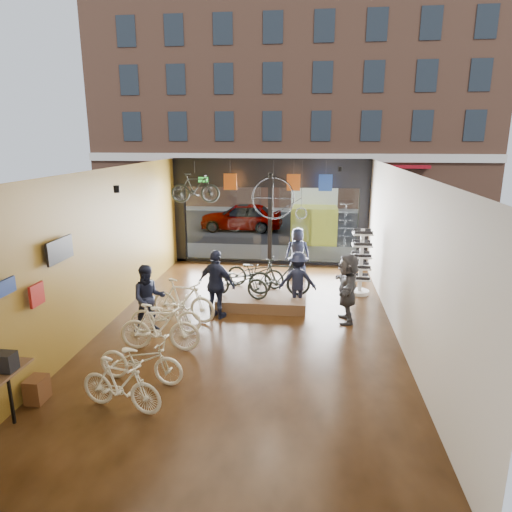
% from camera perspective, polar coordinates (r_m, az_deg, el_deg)
% --- Properties ---
extents(ground_plane, '(7.00, 12.00, 0.04)m').
position_cam_1_polar(ground_plane, '(11.30, -0.92, -9.03)').
color(ground_plane, black).
rests_on(ground_plane, ground).
extents(ceiling, '(7.00, 12.00, 0.04)m').
position_cam_1_polar(ceiling, '(10.38, -1.01, 10.79)').
color(ceiling, black).
rests_on(ceiling, ground).
extents(wall_left, '(0.04, 12.00, 3.80)m').
position_cam_1_polar(wall_left, '(11.66, -18.37, 0.92)').
color(wall_left, olive).
rests_on(wall_left, ground).
extents(wall_right, '(0.04, 12.00, 3.80)m').
position_cam_1_polar(wall_right, '(10.81, 17.87, -0.09)').
color(wall_right, beige).
rests_on(wall_right, ground).
extents(wall_back, '(7.00, 0.04, 3.80)m').
position_cam_1_polar(wall_back, '(5.17, -10.08, -15.95)').
color(wall_back, beige).
rests_on(wall_back, ground).
extents(storefront, '(7.00, 0.26, 3.80)m').
position_cam_1_polar(storefront, '(16.53, 1.77, 5.50)').
color(storefront, black).
rests_on(storefront, ground).
extents(exit_sign, '(0.35, 0.06, 0.18)m').
position_cam_1_polar(exit_sign, '(16.64, -6.61, 9.46)').
color(exit_sign, '#198C26').
rests_on(exit_sign, storefront).
extents(street_road, '(30.00, 18.00, 0.02)m').
position_cam_1_polar(street_road, '(25.70, 3.44, 4.43)').
color(street_road, black).
rests_on(street_road, ground).
extents(sidewalk_near, '(30.00, 2.40, 0.12)m').
position_cam_1_polar(sidewalk_near, '(18.08, 2.05, 0.33)').
color(sidewalk_near, slate).
rests_on(sidewalk_near, ground).
extents(sidewalk_far, '(30.00, 2.00, 0.12)m').
position_cam_1_polar(sidewalk_far, '(29.63, 3.89, 5.91)').
color(sidewalk_far, slate).
rests_on(sidewalk_far, ground).
extents(opposite_building, '(26.00, 5.00, 14.00)m').
position_cam_1_polar(opposite_building, '(31.89, 4.34, 19.02)').
color(opposite_building, brown).
rests_on(opposite_building, ground).
extents(street_car, '(4.07, 1.64, 1.39)m').
position_cam_1_polar(street_car, '(22.83, -1.85, 4.95)').
color(street_car, gray).
rests_on(street_car, street_road).
extents(box_truck, '(2.02, 6.07, 2.39)m').
position_cam_1_polar(box_truck, '(21.52, 7.23, 5.61)').
color(box_truck, silver).
rests_on(box_truck, street_road).
extents(floor_bike_1, '(1.61, 0.77, 0.93)m').
position_cam_1_polar(floor_bike_1, '(8.31, -16.55, -15.16)').
color(floor_bike_1, beige).
rests_on(floor_bike_1, ground_plane).
extents(floor_bike_2, '(1.76, 0.81, 0.89)m').
position_cam_1_polar(floor_bike_2, '(9.08, -14.20, -12.46)').
color(floor_bike_2, beige).
rests_on(floor_bike_2, ground_plane).
extents(floor_bike_3, '(1.78, 0.55, 1.06)m').
position_cam_1_polar(floor_bike_3, '(10.19, -11.93, -8.72)').
color(floor_bike_3, beige).
rests_on(floor_bike_3, ground_plane).
extents(floor_bike_4, '(1.71, 0.68, 0.88)m').
position_cam_1_polar(floor_bike_4, '(11.05, -11.21, -7.28)').
color(floor_bike_4, beige).
rests_on(floor_bike_4, ground_plane).
extents(floor_bike_5, '(1.85, 0.94, 1.07)m').
position_cam_1_polar(floor_bike_5, '(11.70, -9.10, -5.46)').
color(floor_bike_5, beige).
rests_on(floor_bike_5, ground_plane).
extents(display_platform, '(2.40, 1.80, 0.30)m').
position_cam_1_polar(display_platform, '(12.84, 0.87, -5.25)').
color(display_platform, '#4C3622').
rests_on(display_platform, ground_plane).
extents(display_bike_left, '(1.82, 1.05, 0.91)m').
position_cam_1_polar(display_bike_left, '(12.35, -2.23, -3.12)').
color(display_bike_left, black).
rests_on(display_bike_left, display_platform).
extents(display_bike_mid, '(1.71, 0.51, 1.02)m').
position_cam_1_polar(display_bike_mid, '(12.47, 2.92, -2.68)').
color(display_bike_mid, black).
rests_on(display_bike_mid, display_platform).
extents(display_bike_right, '(1.80, 0.93, 0.90)m').
position_cam_1_polar(display_bike_right, '(13.15, -0.08, -2.02)').
color(display_bike_right, black).
rests_on(display_bike_right, display_platform).
extents(customer_1, '(0.98, 0.88, 1.63)m').
position_cam_1_polar(customer_1, '(11.12, -13.26, -5.20)').
color(customer_1, '#161C33').
rests_on(customer_1, ground_plane).
extents(customer_2, '(1.14, 0.78, 1.79)m').
position_cam_1_polar(customer_2, '(11.63, -4.95, -3.57)').
color(customer_2, '#161C33').
rests_on(customer_2, ground_plane).
extents(customer_3, '(1.01, 0.58, 1.56)m').
position_cam_1_polar(customer_3, '(12.38, 5.24, -3.00)').
color(customer_3, '#161C33').
rests_on(customer_3, ground_plane).
extents(customer_4, '(0.84, 0.58, 1.65)m').
position_cam_1_polar(customer_4, '(15.18, 5.21, 0.47)').
color(customer_4, '#161C33').
rests_on(customer_4, ground_plane).
extents(customer_5, '(0.53, 1.63, 1.76)m').
position_cam_1_polar(customer_5, '(11.59, 11.35, -3.96)').
color(customer_5, '#3F3F44').
rests_on(customer_5, ground_plane).
extents(sunglasses_rack, '(0.65, 0.56, 1.96)m').
position_cam_1_polar(sunglasses_rack, '(13.69, 13.00, -0.72)').
color(sunglasses_rack, white).
rests_on(sunglasses_rack, ground_plane).
extents(wall_merch, '(0.40, 2.40, 2.60)m').
position_cam_1_polar(wall_merch, '(8.86, -26.68, -8.26)').
color(wall_merch, navy).
rests_on(wall_merch, wall_left).
extents(penny_farthing, '(1.79, 0.06, 1.43)m').
position_cam_1_polar(penny_farthing, '(15.33, 3.27, 7.03)').
color(penny_farthing, black).
rests_on(penny_farthing, ceiling).
extents(hung_bike, '(1.62, 0.62, 0.95)m').
position_cam_1_polar(hung_bike, '(15.00, -7.62, 8.40)').
color(hung_bike, black).
rests_on(hung_bike, ceiling).
extents(jersey_left, '(0.45, 0.03, 0.55)m').
position_cam_1_polar(jersey_left, '(15.76, -3.24, 9.25)').
color(jersey_left, '#CC5919').
rests_on(jersey_left, ceiling).
extents(jersey_mid, '(0.45, 0.03, 0.55)m').
position_cam_1_polar(jersey_mid, '(15.54, 4.71, 9.15)').
color(jersey_mid, '#CC5919').
rests_on(jersey_mid, ceiling).
extents(jersey_right, '(0.45, 0.03, 0.55)m').
position_cam_1_polar(jersey_right, '(15.55, 8.68, 9.04)').
color(jersey_right, '#1E3F99').
rests_on(jersey_right, ceiling).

